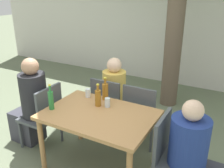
{
  "coord_description": "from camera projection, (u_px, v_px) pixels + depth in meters",
  "views": [
    {
      "loc": [
        1.32,
        -2.09,
        2.05
      ],
      "look_at": [
        0.0,
        0.3,
        0.97
      ],
      "focal_mm": 40.0,
      "sensor_mm": 36.0,
      "label": 1
    }
  ],
  "objects": [
    {
      "name": "drinking_glass_1",
      "position": [
        88.0,
        93.0,
        3.18
      ],
      "size": [
        0.06,
        0.06,
        0.11
      ],
      "color": "white",
      "rests_on": "dining_table_front"
    },
    {
      "name": "person_seated_0",
      "position": [
        31.0,
        106.0,
        3.34
      ],
      "size": [
        0.57,
        0.34,
        1.23
      ],
      "rotation": [
        0.0,
        0.0,
        -1.57
      ],
      "color": "#383842",
      "rests_on": "ground_plane"
    },
    {
      "name": "amber_bottle_0",
      "position": [
        105.0,
        91.0,
        3.09
      ],
      "size": [
        0.08,
        0.08,
        0.29
      ],
      "color": "#9E661E",
      "rests_on": "dining_table_front"
    },
    {
      "name": "patio_chair_2",
      "position": [
        109.0,
        104.0,
        3.52
      ],
      "size": [
        0.44,
        0.44,
        0.88
      ],
      "rotation": [
        0.0,
        0.0,
        3.14
      ],
      "color": "#474C51",
      "rests_on": "ground_plane"
    },
    {
      "name": "cafe_building_wall",
      "position": [
        180.0,
        20.0,
        5.15
      ],
      "size": [
        10.0,
        0.08,
        2.8
      ],
      "color": "beige",
      "rests_on": "ground_plane"
    },
    {
      "name": "patio_chair_3",
      "position": [
        141.0,
        112.0,
        3.3
      ],
      "size": [
        0.44,
        0.44,
        0.88
      ],
      "rotation": [
        0.0,
        0.0,
        3.14
      ],
      "color": "#474C51",
      "rests_on": "ground_plane"
    },
    {
      "name": "person_seated_2",
      "position": [
        117.0,
        97.0,
        3.71
      ],
      "size": [
        0.33,
        0.57,
        1.13
      ],
      "rotation": [
        0.0,
        0.0,
        3.14
      ],
      "color": "#383842",
      "rests_on": "ground_plane"
    },
    {
      "name": "drinking_glass_0",
      "position": [
        108.0,
        103.0,
        2.92
      ],
      "size": [
        0.06,
        0.06,
        0.11
      ],
      "color": "silver",
      "rests_on": "dining_table_front"
    },
    {
      "name": "dining_table_front",
      "position": [
        99.0,
        120.0,
        2.82
      ],
      "size": [
        1.23,
        0.86,
        0.72
      ],
      "color": "#B27F4C",
      "rests_on": "ground_plane"
    },
    {
      "name": "ground_plane",
      "position": [
        100.0,
        166.0,
        3.05
      ],
      "size": [
        30.0,
        30.0,
        0.0
      ],
      "primitive_type": "plane",
      "color": "#667056"
    },
    {
      "name": "patio_chair_0",
      "position": [
        44.0,
        114.0,
        3.25
      ],
      "size": [
        0.44,
        0.44,
        0.88
      ],
      "rotation": [
        0.0,
        0.0,
        -1.57
      ],
      "color": "#474C51",
      "rests_on": "ground_plane"
    },
    {
      "name": "person_seated_1",
      "position": [
        196.0,
        161.0,
        2.38
      ],
      "size": [
        0.58,
        0.37,
        1.11
      ],
      "rotation": [
        0.0,
        0.0,
        1.57
      ],
      "color": "#383842",
      "rests_on": "ground_plane"
    },
    {
      "name": "amber_bottle_1",
      "position": [
        98.0,
        97.0,
        2.93
      ],
      "size": [
        0.07,
        0.07,
        0.28
      ],
      "color": "#9E661E",
      "rests_on": "dining_table_front"
    },
    {
      "name": "patio_chair_1",
      "position": [
        172.0,
        153.0,
        2.49
      ],
      "size": [
        0.44,
        0.44,
        0.88
      ],
      "rotation": [
        0.0,
        0.0,
        1.57
      ],
      "color": "#474C51",
      "rests_on": "ground_plane"
    },
    {
      "name": "green_bottle_2",
      "position": [
        51.0,
        100.0,
        2.84
      ],
      "size": [
        0.06,
        0.06,
        0.31
      ],
      "color": "#287A38",
      "rests_on": "dining_table_front"
    }
  ]
}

